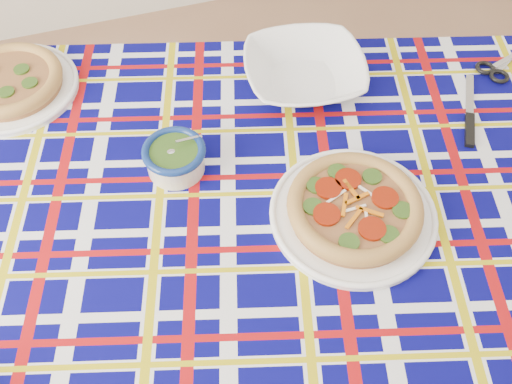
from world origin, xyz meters
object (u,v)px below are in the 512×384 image
object	(u,v)px
main_focaccia_plate	(355,207)
serving_bowl	(304,72)
dining_table	(262,232)
pesto_bowl	(175,156)

from	to	relation	value
main_focaccia_plate	serving_bowl	world-z (taller)	serving_bowl
main_focaccia_plate	serving_bowl	bearing A→B (deg)	84.01
dining_table	pesto_bowl	world-z (taller)	pesto_bowl
main_focaccia_plate	dining_table	bearing A→B (deg)	157.92
dining_table	pesto_bowl	bearing A→B (deg)	147.05
pesto_bowl	main_focaccia_plate	bearing A→B (deg)	-36.50
dining_table	serving_bowl	world-z (taller)	serving_bowl
main_focaccia_plate	serving_bowl	distance (m)	0.41
dining_table	main_focaccia_plate	world-z (taller)	main_focaccia_plate
dining_table	pesto_bowl	size ratio (longest dim) A/B	14.21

